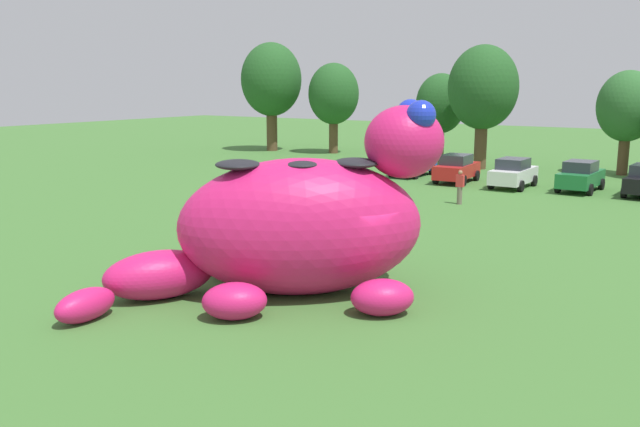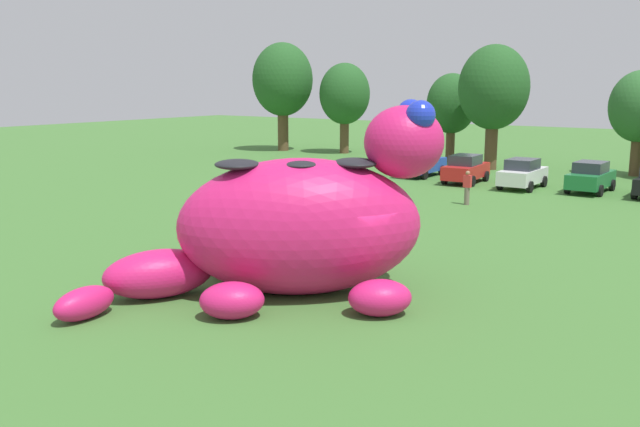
{
  "view_description": "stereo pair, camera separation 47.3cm",
  "coord_description": "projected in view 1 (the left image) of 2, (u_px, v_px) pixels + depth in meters",
  "views": [
    {
      "loc": [
        9.32,
        -16.43,
        5.96
      ],
      "look_at": [
        -1.4,
        0.0,
        2.17
      ],
      "focal_mm": 37.96,
      "sensor_mm": 36.0,
      "label": 1
    },
    {
      "loc": [
        9.72,
        -16.17,
        5.96
      ],
      "look_at": [
        -1.4,
        0.0,
        2.17
      ],
      "focal_mm": 37.96,
      "sensor_mm": 36.0,
      "label": 2
    }
  ],
  "objects": [
    {
      "name": "ground_plane",
      "position": [
        360.0,
        292.0,
        19.65
      ],
      "size": [
        160.0,
        160.0,
        0.0
      ],
      "primitive_type": "plane",
      "color": "#427533"
    },
    {
      "name": "giant_inflatable_creature",
      "position": [
        300.0,
        225.0,
        19.18
      ],
      "size": [
        8.38,
        9.75,
        5.52
      ],
      "color": "#E01E6B",
      "rests_on": "ground"
    },
    {
      "name": "car_blue",
      "position": [
        412.0,
        163.0,
        44.04
      ],
      "size": [
        1.97,
        4.12,
        1.72
      ],
      "color": "#2347B7",
      "rests_on": "ground"
    },
    {
      "name": "car_red",
      "position": [
        457.0,
        168.0,
        41.18
      ],
      "size": [
        2.1,
        4.18,
        1.72
      ],
      "color": "red",
      "rests_on": "ground"
    },
    {
      "name": "car_white",
      "position": [
        513.0,
        173.0,
        39.07
      ],
      "size": [
        1.96,
        4.11,
        1.72
      ],
      "color": "white",
      "rests_on": "ground"
    },
    {
      "name": "car_green",
      "position": [
        581.0,
        176.0,
        37.78
      ],
      "size": [
        2.06,
        4.16,
        1.72
      ],
      "color": "#1E7238",
      "rests_on": "ground"
    },
    {
      "name": "tree_far_left",
      "position": [
        271.0,
        80.0,
        59.73
      ],
      "size": [
        5.36,
        5.36,
        9.51
      ],
      "color": "brown",
      "rests_on": "ground"
    },
    {
      "name": "tree_left",
      "position": [
        334.0,
        94.0,
        57.72
      ],
      "size": [
        4.33,
        4.33,
        7.68
      ],
      "color": "brown",
      "rests_on": "ground"
    },
    {
      "name": "tree_mid_left",
      "position": [
        441.0,
        104.0,
        51.69
      ],
      "size": [
        3.79,
        3.79,
        6.72
      ],
      "color": "brown",
      "rests_on": "ground"
    },
    {
      "name": "tree_centre_left",
      "position": [
        483.0,
        88.0,
        46.84
      ],
      "size": [
        4.84,
        4.84,
        8.6
      ],
      "color": "brown",
      "rests_on": "ground"
    },
    {
      "name": "tree_centre",
      "position": [
        627.0,
        107.0,
        43.84
      ],
      "size": [
        3.84,
        3.84,
        6.81
      ],
      "color": "brown",
      "rests_on": "ground"
    },
    {
      "name": "spectator_near_inflatable",
      "position": [
        460.0,
        187.0,
        33.73
      ],
      "size": [
        0.38,
        0.26,
        1.71
      ],
      "color": "#726656",
      "rests_on": "ground"
    },
    {
      "name": "spectator_mid_field",
      "position": [
        283.0,
        181.0,
        35.94
      ],
      "size": [
        0.38,
        0.26,
        1.71
      ],
      "color": "black",
      "rests_on": "ground"
    },
    {
      "name": "spectator_by_cars",
      "position": [
        279.0,
        202.0,
        29.5
      ],
      "size": [
        0.38,
        0.26,
        1.71
      ],
      "color": "#2D334C",
      "rests_on": "ground"
    }
  ]
}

